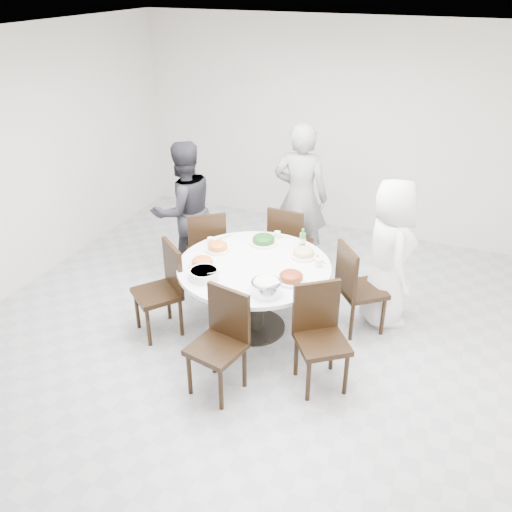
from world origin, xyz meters
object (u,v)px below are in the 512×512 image
at_px(chair_se, 322,341).
at_px(diner_middle, 301,197).
at_px(chair_n, 290,242).
at_px(beverage_bottle, 303,239).
at_px(chair_nw, 205,247).
at_px(diner_right, 389,254).
at_px(chair_sw, 157,292).
at_px(rice_bowl, 266,288).
at_px(soup_bowl, 204,274).
at_px(diner_left, 184,211).
at_px(chair_s, 216,346).
at_px(chair_ne, 362,288).
at_px(dining_table, 254,297).

distance_m(chair_se, diner_middle, 2.26).
xyz_separation_m(chair_n, beverage_bottle, (0.34, -0.60, 0.39)).
height_order(chair_nw, diner_right, diner_right).
bearing_deg(chair_sw, rice_bowl, 37.09).
distance_m(chair_nw, soup_bowl, 1.22).
height_order(diner_middle, diner_left, diner_middle).
height_order(chair_n, chair_s, same).
bearing_deg(beverage_bottle, chair_s, -99.51).
xyz_separation_m(chair_nw, soup_bowl, (0.55, -1.04, 0.32)).
height_order(chair_ne, soup_bowl, chair_ne).
bearing_deg(diner_middle, chair_se, 108.89).
bearing_deg(chair_ne, diner_left, 43.01).
bearing_deg(dining_table, rice_bowl, -54.97).
bearing_deg(diner_middle, chair_s, 87.24).
bearing_deg(diner_right, chair_s, 119.62).
relative_size(chair_s, chair_se, 1.00).
bearing_deg(rice_bowl, diner_middle, 100.29).
distance_m(chair_n, chair_sw, 1.75).
bearing_deg(soup_bowl, chair_n, 78.65).
distance_m(diner_left, soup_bowl, 1.46).
height_order(chair_sw, chair_s, same).
xyz_separation_m(soup_bowl, beverage_bottle, (0.65, 0.93, 0.07)).
bearing_deg(chair_sw, soup_bowl, 38.73).
relative_size(dining_table, chair_ne, 1.58).
relative_size(chair_ne, chair_sw, 1.00).
xyz_separation_m(chair_s, rice_bowl, (0.23, 0.54, 0.33)).
height_order(chair_se, soup_bowl, chair_se).
bearing_deg(diner_right, soup_bowl, 99.63).
height_order(chair_ne, diner_right, diner_right).
height_order(rice_bowl, beverage_bottle, beverage_bottle).
bearing_deg(diner_right, chair_sw, 91.96).
bearing_deg(chair_n, chair_nw, 30.89).
bearing_deg(chair_sw, chair_nw, 128.38).
bearing_deg(chair_ne, chair_nw, 45.36).
relative_size(chair_ne, chair_se, 1.00).
bearing_deg(soup_bowl, diner_middle, 81.51).
relative_size(chair_ne, diner_middle, 0.53).
distance_m(dining_table, beverage_bottle, 0.77).
xyz_separation_m(chair_ne, rice_bowl, (-0.68, -0.88, 0.33)).
distance_m(chair_sw, beverage_bottle, 1.56).
relative_size(diner_left, soup_bowl, 5.92).
distance_m(chair_nw, chair_s, 1.86).
xyz_separation_m(diner_right, soup_bowl, (-1.49, -1.11, 0.01)).
bearing_deg(rice_bowl, chair_se, -10.76).
bearing_deg(diner_right, diner_middle, 29.92).
relative_size(chair_nw, diner_right, 0.61).
relative_size(chair_s, diner_left, 0.58).
height_order(chair_s, soup_bowl, chair_s).
relative_size(chair_se, soup_bowl, 3.44).
bearing_deg(diner_left, chair_n, 140.80).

